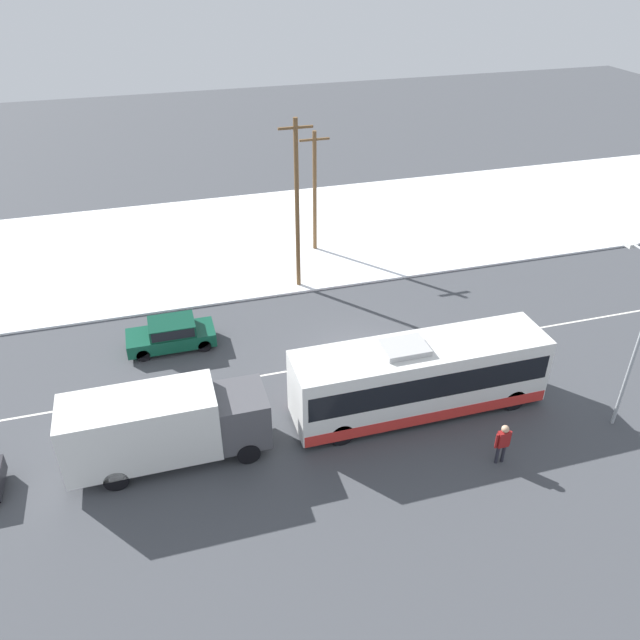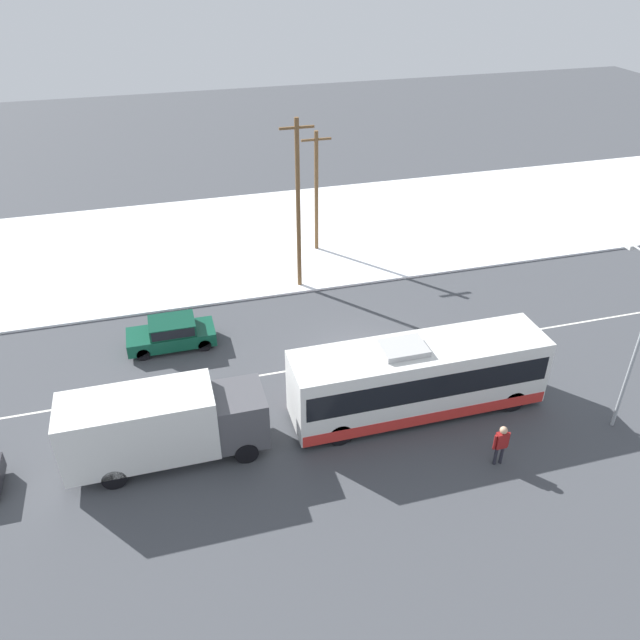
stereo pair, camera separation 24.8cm
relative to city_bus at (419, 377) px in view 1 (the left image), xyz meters
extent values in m
plane|color=#424449|center=(-1.11, 4.08, -1.67)|extent=(120.00, 120.00, 0.00)
cube|color=white|center=(-1.11, 18.73, -1.61)|extent=(80.00, 15.55, 0.12)
cube|color=silver|center=(-1.11, 4.08, -1.67)|extent=(60.00, 0.12, 0.00)
cube|color=white|center=(0.00, 0.00, 0.06)|extent=(10.62, 2.55, 2.91)
cube|color=black|center=(0.00, 0.00, 0.41)|extent=(10.20, 2.57, 1.11)
cube|color=red|center=(0.00, 0.00, -1.14)|extent=(10.52, 2.57, 0.52)
cube|color=#B2B2B2|center=(-0.79, 0.00, 1.63)|extent=(1.80, 1.40, 0.24)
cylinder|color=black|center=(3.92, -1.14, -1.17)|extent=(1.00, 0.28, 1.00)
cylinder|color=black|center=(3.92, 1.13, -1.17)|extent=(1.00, 0.28, 1.00)
cylinder|color=black|center=(-3.71, -1.14, -1.17)|extent=(1.00, 0.28, 1.00)
cylinder|color=black|center=(-3.71, 1.13, -1.17)|extent=(1.00, 0.28, 1.00)
cube|color=silver|center=(-11.16, -0.10, 0.12)|extent=(5.58, 2.30, 2.60)
cube|color=#4C4C51|center=(-7.42, -0.10, -0.17)|extent=(1.90, 2.18, 2.02)
cube|color=black|center=(-6.49, -0.10, 0.24)|extent=(0.06, 1.96, 0.89)
cylinder|color=black|center=(-7.42, -1.12, -1.22)|extent=(0.90, 0.26, 0.90)
cylinder|color=black|center=(-7.42, 0.92, -1.22)|extent=(0.90, 0.26, 0.90)
cylinder|color=black|center=(-12.28, -1.12, -1.22)|extent=(0.90, 0.26, 0.90)
cylinder|color=black|center=(-12.28, 0.92, -1.22)|extent=(0.90, 0.26, 0.90)
cube|color=#0F4733|center=(-9.60, 7.56, -1.12)|extent=(4.18, 1.80, 0.66)
cube|color=#0D3C2B|center=(-9.49, 7.56, -0.50)|extent=(2.17, 1.66, 0.58)
cube|color=black|center=(-9.49, 7.56, -0.49)|extent=(2.00, 1.69, 0.46)
cylinder|color=black|center=(-10.99, 6.77, -1.35)|extent=(0.64, 0.22, 0.64)
cylinder|color=black|center=(-10.99, 8.35, -1.35)|extent=(0.64, 0.22, 0.64)
cylinder|color=black|center=(-8.11, 6.77, -1.35)|extent=(0.64, 0.22, 0.64)
cylinder|color=black|center=(-8.11, 8.35, -1.35)|extent=(0.64, 0.22, 0.64)
cylinder|color=#23232D|center=(1.65, -3.79, -1.25)|extent=(0.13, 0.13, 0.84)
cylinder|color=#23232D|center=(1.90, -3.79, -1.25)|extent=(0.13, 0.13, 0.84)
cube|color=maroon|center=(1.77, -3.79, -0.49)|extent=(0.44, 0.24, 0.69)
sphere|color=tan|center=(1.77, -3.79, 0.00)|extent=(0.29, 0.29, 0.29)
cylinder|color=maroon|center=(1.50, -3.79, -0.53)|extent=(0.11, 0.11, 0.66)
cylinder|color=maroon|center=(2.05, -3.79, -0.53)|extent=(0.11, 0.11, 0.66)
cylinder|color=#9EA3A8|center=(7.44, -3.10, 2.10)|extent=(0.14, 0.14, 7.55)
cube|color=silver|center=(7.44, -1.26, 5.65)|extent=(0.36, 0.60, 0.16)
cylinder|color=brown|center=(-2.14, 11.77, 3.07)|extent=(0.24, 0.24, 9.48)
cube|color=brown|center=(-2.14, 11.77, 7.30)|extent=(1.80, 0.12, 0.12)
cylinder|color=brown|center=(0.04, 16.07, 2.09)|extent=(0.24, 0.24, 7.52)
cube|color=brown|center=(0.04, 16.07, 5.35)|extent=(1.80, 0.12, 0.12)
camera|label=1|loc=(-9.62, -18.52, 15.70)|focal=35.00mm
camera|label=2|loc=(-9.38, -18.59, 15.70)|focal=35.00mm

